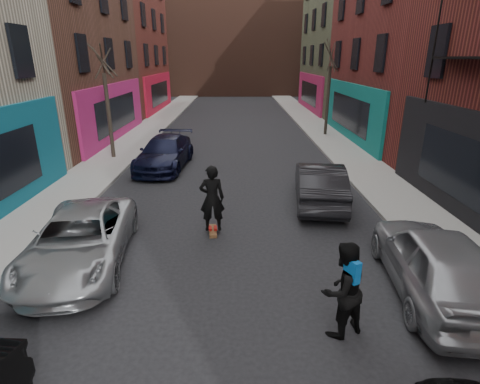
{
  "coord_description": "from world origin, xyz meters",
  "views": [
    {
      "loc": [
        0.24,
        -1.04,
        5.01
      ],
      "look_at": [
        0.32,
        8.41,
        1.6
      ],
      "focal_mm": 28.0,
      "sensor_mm": 36.0,
      "label": 1
    }
  ],
  "objects_px": {
    "tree_right_far": "(329,82)",
    "parked_right_end": "(319,183)",
    "tree_left_far": "(106,93)",
    "parked_left_far": "(80,239)",
    "skateboarder": "(212,198)",
    "parked_right_far": "(436,262)",
    "parked_left_end": "(165,153)",
    "pedestrian": "(343,290)",
    "skateboard": "(213,231)"
  },
  "relations": [
    {
      "from": "tree_left_far",
      "to": "parked_right_end",
      "type": "relative_size",
      "value": 1.42
    },
    {
      "from": "parked_left_far",
      "to": "pedestrian",
      "type": "bearing_deg",
      "value": -30.63
    },
    {
      "from": "tree_left_far",
      "to": "pedestrian",
      "type": "xyz_separation_m",
      "value": [
        8.39,
        -13.17,
        -2.42
      ]
    },
    {
      "from": "parked_right_far",
      "to": "parked_left_far",
      "type": "bearing_deg",
      "value": -3.11
    },
    {
      "from": "tree_left_far",
      "to": "parked_right_far",
      "type": "height_order",
      "value": "tree_left_far"
    },
    {
      "from": "skateboarder",
      "to": "tree_right_far",
      "type": "bearing_deg",
      "value": -119.33
    },
    {
      "from": "tree_left_far",
      "to": "skateboarder",
      "type": "bearing_deg",
      "value": -56.97
    },
    {
      "from": "parked_left_end",
      "to": "parked_right_end",
      "type": "xyz_separation_m",
      "value": [
        6.4,
        -4.7,
        0.02
      ]
    },
    {
      "from": "skateboarder",
      "to": "parked_left_far",
      "type": "bearing_deg",
      "value": 23.78
    },
    {
      "from": "tree_right_far",
      "to": "parked_right_end",
      "type": "distance_m",
      "value": 12.98
    },
    {
      "from": "parked_right_end",
      "to": "pedestrian",
      "type": "relative_size",
      "value": 2.38
    },
    {
      "from": "tree_right_far",
      "to": "skateboard",
      "type": "distance_m",
      "value": 16.59
    },
    {
      "from": "tree_left_far",
      "to": "parked_right_far",
      "type": "relative_size",
      "value": 1.39
    },
    {
      "from": "parked_left_far",
      "to": "parked_right_end",
      "type": "relative_size",
      "value": 1.08
    },
    {
      "from": "parked_left_end",
      "to": "tree_left_far",
      "type": "bearing_deg",
      "value": 156.26
    },
    {
      "from": "tree_right_far",
      "to": "parked_right_far",
      "type": "xyz_separation_m",
      "value": [
        -1.6,
        -17.9,
        -2.73
      ]
    },
    {
      "from": "parked_right_far",
      "to": "skateboarder",
      "type": "xyz_separation_m",
      "value": [
        -5.1,
        3.13,
        0.31
      ]
    },
    {
      "from": "pedestrian",
      "to": "parked_left_end",
      "type": "bearing_deg",
      "value": -91.58
    },
    {
      "from": "tree_left_far",
      "to": "parked_right_far",
      "type": "xyz_separation_m",
      "value": [
        10.8,
        -11.9,
        -2.58
      ]
    },
    {
      "from": "pedestrian",
      "to": "parked_right_end",
      "type": "bearing_deg",
      "value": -125.01
    },
    {
      "from": "skateboarder",
      "to": "parked_right_end",
      "type": "bearing_deg",
      "value": -151.45
    },
    {
      "from": "parked_left_far",
      "to": "parked_right_end",
      "type": "xyz_separation_m",
      "value": [
        6.93,
        4.21,
        0.07
      ]
    },
    {
      "from": "parked_right_far",
      "to": "pedestrian",
      "type": "relative_size",
      "value": 2.44
    },
    {
      "from": "parked_right_far",
      "to": "skateboard",
      "type": "height_order",
      "value": "parked_right_far"
    },
    {
      "from": "skateboarder",
      "to": "parked_left_end",
      "type": "bearing_deg",
      "value": -74.23
    },
    {
      "from": "parked_left_end",
      "to": "parked_right_end",
      "type": "height_order",
      "value": "parked_right_end"
    },
    {
      "from": "parked_left_end",
      "to": "skateboarder",
      "type": "distance_m",
      "value": 7.65
    },
    {
      "from": "skateboarder",
      "to": "pedestrian",
      "type": "distance_m",
      "value": 5.16
    },
    {
      "from": "tree_right_far",
      "to": "skateboarder",
      "type": "xyz_separation_m",
      "value": [
        -6.7,
        -14.77,
        -2.42
      ]
    },
    {
      "from": "parked_left_far",
      "to": "skateboarder",
      "type": "bearing_deg",
      "value": 22.05
    },
    {
      "from": "tree_left_far",
      "to": "skateboarder",
      "type": "xyz_separation_m",
      "value": [
        5.7,
        -8.77,
        -2.27
      ]
    },
    {
      "from": "parked_left_end",
      "to": "skateboard",
      "type": "bearing_deg",
      "value": -64.68
    },
    {
      "from": "tree_right_far",
      "to": "parked_left_far",
      "type": "bearing_deg",
      "value": -120.98
    },
    {
      "from": "tree_left_far",
      "to": "parked_left_end",
      "type": "bearing_deg",
      "value": -28.37
    },
    {
      "from": "tree_left_far",
      "to": "tree_right_far",
      "type": "relative_size",
      "value": 0.96
    },
    {
      "from": "tree_left_far",
      "to": "parked_left_far",
      "type": "height_order",
      "value": "tree_left_far"
    },
    {
      "from": "parked_right_far",
      "to": "skateboard",
      "type": "relative_size",
      "value": 5.84
    },
    {
      "from": "parked_left_far",
      "to": "parked_right_far",
      "type": "relative_size",
      "value": 1.05
    },
    {
      "from": "tree_right_far",
      "to": "skateboard",
      "type": "bearing_deg",
      "value": -114.4
    },
    {
      "from": "parked_right_end",
      "to": "skateboarder",
      "type": "bearing_deg",
      "value": 40.48
    },
    {
      "from": "skateboarder",
      "to": "parked_right_far",
      "type": "bearing_deg",
      "value": 143.52
    },
    {
      "from": "tree_left_far",
      "to": "skateboarder",
      "type": "distance_m",
      "value": 10.7
    },
    {
      "from": "parked_right_far",
      "to": "parked_right_end",
      "type": "distance_m",
      "value": 5.75
    },
    {
      "from": "skateboard",
      "to": "parked_left_far",
      "type": "bearing_deg",
      "value": -156.22
    },
    {
      "from": "parked_right_end",
      "to": "skateboard",
      "type": "bearing_deg",
      "value": 40.48
    },
    {
      "from": "parked_left_end",
      "to": "parked_right_end",
      "type": "distance_m",
      "value": 7.94
    },
    {
      "from": "skateboard",
      "to": "parked_right_far",
      "type": "bearing_deg",
      "value": -36.48
    },
    {
      "from": "tree_right_far",
      "to": "skateboarder",
      "type": "bearing_deg",
      "value": -114.4
    },
    {
      "from": "parked_left_end",
      "to": "skateboarder",
      "type": "bearing_deg",
      "value": -64.68
    },
    {
      "from": "tree_right_far",
      "to": "pedestrian",
      "type": "height_order",
      "value": "tree_right_far"
    }
  ]
}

